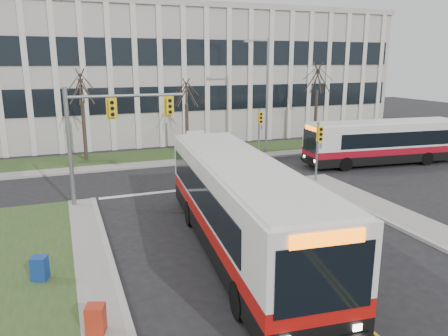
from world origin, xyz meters
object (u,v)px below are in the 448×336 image
(streetlight, at_px, (265,90))
(newspaper_box_blue, at_px, (40,270))
(bus_main, at_px, (240,209))
(bus_cross, at_px, (383,143))
(newspaper_box_red, at_px, (96,321))
(directory_sign, at_px, (196,141))

(streetlight, distance_m, newspaper_box_blue, 24.35)
(bus_main, distance_m, bus_cross, 18.98)
(bus_cross, bearing_deg, newspaper_box_red, -51.36)
(newspaper_box_red, bearing_deg, bus_main, 51.12)
(directory_sign, height_order, bus_cross, bus_cross)
(streetlight, bearing_deg, newspaper_box_red, -126.09)
(directory_sign, xyz_separation_m, bus_cross, (11.97, -8.00, 0.40))
(directory_sign, distance_m, bus_cross, 14.41)
(streetlight, distance_m, newspaper_box_red, 26.25)
(directory_sign, distance_m, newspaper_box_blue, 21.51)
(streetlight, xyz_separation_m, newspaper_box_red, (-15.21, -20.87, -4.72))
(newspaper_box_blue, bearing_deg, bus_main, 19.86)
(directory_sign, relative_size, newspaper_box_blue, 2.11)
(bus_main, relative_size, newspaper_box_blue, 14.49)
(streetlight, height_order, bus_main, streetlight)
(streetlight, height_order, newspaper_box_red, streetlight)
(bus_main, xyz_separation_m, newspaper_box_red, (-5.84, -3.68, -1.36))
(bus_main, relative_size, bus_cross, 1.17)
(directory_sign, height_order, newspaper_box_red, directory_sign)
(bus_cross, bearing_deg, streetlight, -130.68)
(bus_cross, bearing_deg, newspaper_box_blue, -60.54)
(bus_main, height_order, newspaper_box_red, bus_main)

